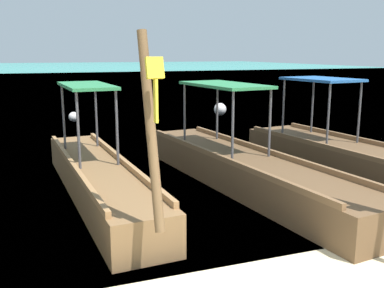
{
  "coord_description": "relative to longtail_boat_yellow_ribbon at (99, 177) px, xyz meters",
  "views": [
    {
      "loc": [
        -2.48,
        -2.89,
        2.7
      ],
      "look_at": [
        0.0,
        3.87,
        1.2
      ],
      "focal_mm": 41.19,
      "sensor_mm": 36.0,
      "label": 1
    }
  ],
  "objects": [
    {
      "name": "mooring_buoy_near",
      "position": [
        6.61,
        9.33,
        -0.11
      ],
      "size": [
        0.54,
        0.54,
        0.54
      ],
      "color": "white",
      "rests_on": "sea_water"
    },
    {
      "name": "longtail_boat_turquoise_ribbon",
      "position": [
        5.49,
        0.05,
        -0.0
      ],
      "size": [
        1.99,
        5.72,
        2.37
      ],
      "color": "brown",
      "rests_on": "ground"
    },
    {
      "name": "mooring_buoy_far",
      "position": [
        0.44,
        9.69,
        -0.18
      ],
      "size": [
        0.39,
        0.39,
        0.39
      ],
      "color": "white",
      "rests_on": "sea_water"
    },
    {
      "name": "longtail_boat_yellow_ribbon",
      "position": [
        0.0,
        0.0,
        0.0
      ],
      "size": [
        1.41,
        6.59,
        2.97
      ],
      "color": "brown",
      "rests_on": "ground"
    },
    {
      "name": "longtail_boat_pink_ribbon",
      "position": [
        2.89,
        -0.4,
        -0.01
      ],
      "size": [
        2.1,
        7.6,
        2.77
      ],
      "color": "brown",
      "rests_on": "ground"
    },
    {
      "name": "sea_water",
      "position": [
        1.38,
        56.63,
        -0.38
      ],
      "size": [
        120.0,
        120.0,
        0.0
      ],
      "primitive_type": "plane",
      "color": "#2DB29E",
      "rests_on": "ground"
    }
  ]
}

